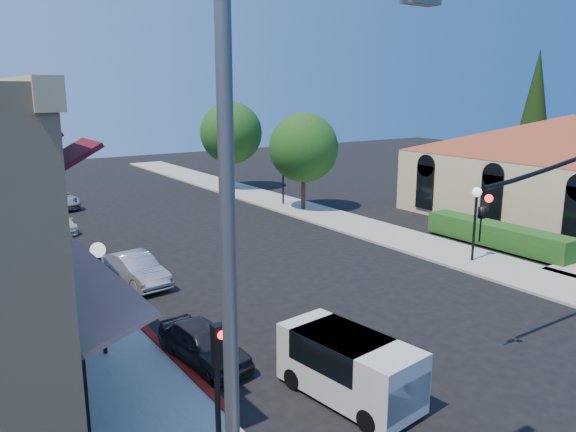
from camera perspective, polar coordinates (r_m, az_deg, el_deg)
ground at (r=16.90m, az=21.73°, el=-16.02°), size 120.00×120.00×0.00m
sidewalk_left at (r=36.08m, az=-26.91°, el=-1.24°), size 3.50×50.00×0.12m
sidewalk_right at (r=41.76m, az=-2.49°, el=1.86°), size 3.50×50.00×0.12m
curb_red_strip at (r=18.73m, az=-13.20°, el=-12.51°), size 0.25×10.00×0.06m
mission_building at (r=39.97m, az=26.63°, el=5.40°), size 30.12×30.12×6.40m
hedge at (r=30.72m, az=20.40°, el=-3.00°), size 1.40×8.00×1.10m
conifer_far at (r=48.28m, az=23.78°, el=9.80°), size 3.20×3.20×11.00m
street_tree_a at (r=37.07m, az=1.60°, el=6.96°), size 4.56×4.56×6.48m
street_tree_b at (r=45.52m, az=-5.81°, el=8.39°), size 4.94×4.94×7.02m
secondary_signal at (r=11.87m, az=-7.05°, el=-15.27°), size 0.28×0.42×3.32m
cobra_streetlight at (r=7.42m, az=-3.55°, el=-7.78°), size 3.60×0.25×9.31m
lamppost_left_near at (r=17.31m, az=-18.62°, el=-5.25°), size 0.44×0.44×3.57m
lamppost_left_far at (r=30.72m, az=-25.72°, el=1.78°), size 0.44×0.44×3.57m
lamppost_right_near at (r=27.01m, az=18.56°, el=1.04°), size 0.44×0.44×3.57m
lamppost_right_far at (r=38.70m, az=-0.51°, el=5.03°), size 0.44×0.44×3.57m
white_van at (r=14.99m, az=6.35°, el=-14.72°), size 2.14×4.02×1.70m
parked_car_a at (r=17.04m, az=-8.58°, el=-12.67°), size 1.79×3.73×1.23m
parked_car_b at (r=24.09m, az=-15.21°, el=-5.26°), size 1.84×4.03×1.28m
parked_car_c at (r=34.42m, az=-22.36°, el=-0.58°), size 1.67×3.86×1.11m
parked_car_d at (r=41.40m, az=-22.51°, el=1.64°), size 2.58×4.86×1.30m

